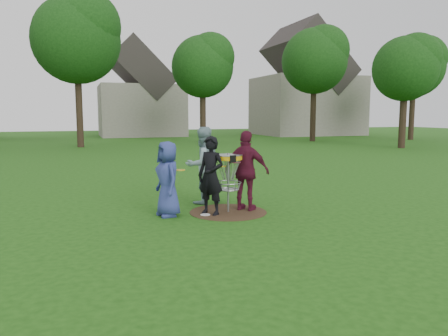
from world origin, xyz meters
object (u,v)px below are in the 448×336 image
object	(u,v)px
player_blue	(168,179)
player_black	(211,176)
player_grey	(203,165)
disc_golf_basket	(228,169)
player_maroon	(247,171)

from	to	relation	value
player_blue	player_black	world-z (taller)	player_black
player_grey	disc_golf_basket	bearing A→B (deg)	87.14
player_grey	disc_golf_basket	distance (m)	1.22
disc_golf_basket	player_blue	bearing A→B (deg)	176.61
player_maroon	disc_golf_basket	xyz separation A→B (m)	(-0.47, -0.05, 0.08)
player_blue	disc_golf_basket	bearing A→B (deg)	76.21
player_black	disc_golf_basket	bearing A→B (deg)	61.07
player_blue	player_black	bearing A→B (deg)	70.15
player_maroon	player_grey	bearing A→B (deg)	-13.23
player_blue	player_grey	distance (m)	1.58
player_blue	player_grey	xyz separation A→B (m)	(1.12, 1.11, 0.14)
disc_golf_basket	player_maroon	bearing A→B (deg)	6.36
player_grey	disc_golf_basket	size ratio (longest dim) A/B	1.41
player_blue	player_maroon	size ratio (longest dim) A/B	0.89
player_black	player_maroon	size ratio (longest dim) A/B	0.94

